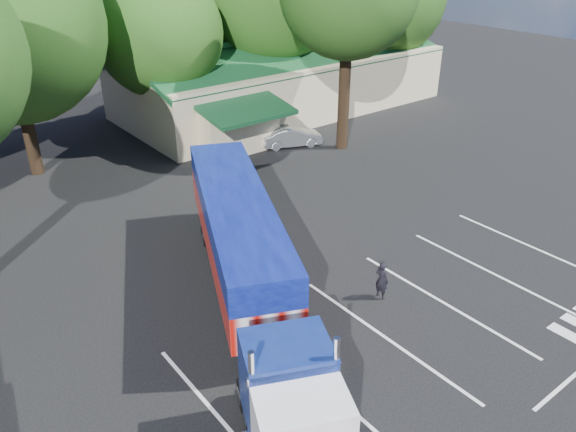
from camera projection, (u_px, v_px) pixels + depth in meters
ground at (279, 263)px, 23.54m from camera, size 120.00×120.00×0.00m
event_hall at (280, 79)px, 42.46m from camera, size 24.20×14.12×5.55m
tree_row_c at (6, 27)px, 28.38m from camera, size 10.00×10.00×13.05m
tree_row_d at (159, 34)px, 34.88m from camera, size 8.00×8.00×10.60m
semi_truck at (249, 266)px, 19.30m from camera, size 9.70×17.86×3.89m
woman at (382, 280)px, 21.07m from camera, size 0.40×0.58×1.53m
bicycle at (215, 181)px, 29.86m from camera, size 1.21×2.06×1.02m
silver_sedan at (292, 137)px, 35.67m from camera, size 4.12×2.71×1.28m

